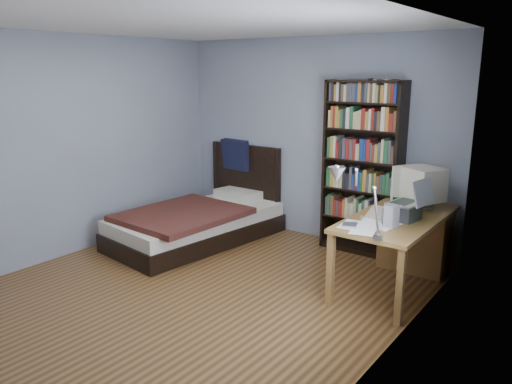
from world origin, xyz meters
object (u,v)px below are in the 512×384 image
(desk, at_px, (411,236))
(laptop, at_px, (407,208))
(bed, at_px, (201,220))
(crt_monitor, at_px, (421,185))
(desk_lamp, at_px, (344,182))
(speaker, at_px, (391,216))
(bookshelf, at_px, (362,168))
(soda_can, at_px, (396,202))
(keyboard, at_px, (378,214))

(desk, height_order, laptop, laptop)
(bed, bearing_deg, crt_monitor, 11.05)
(desk_lamp, relative_size, speaker, 3.38)
(desk, height_order, bookshelf, bookshelf)
(soda_can, distance_m, bed, 2.48)
(desk, xyz_separation_m, soda_can, (-0.13, -0.16, 0.37))
(laptop, relative_size, desk_lamp, 0.60)
(desk_lamp, bearing_deg, bed, 156.42)
(bed, bearing_deg, desk_lamp, -23.58)
(desk, relative_size, bed, 0.68)
(crt_monitor, relative_size, keyboard, 1.04)
(desk_lamp, bearing_deg, bookshelf, 110.65)
(crt_monitor, bearing_deg, bed, -168.95)
(desk_lamp, relative_size, bed, 0.30)
(crt_monitor, relative_size, laptop, 1.24)
(crt_monitor, distance_m, speaker, 0.81)
(desk, distance_m, keyboard, 0.64)
(laptop, distance_m, speaker, 0.30)
(desk, xyz_separation_m, bed, (-2.52, -0.51, -0.16))
(keyboard, height_order, speaker, speaker)
(speaker, bearing_deg, soda_can, 122.45)
(desk_lamp, bearing_deg, soda_can, 94.79)
(desk, distance_m, bed, 2.58)
(laptop, relative_size, bookshelf, 0.20)
(laptop, bearing_deg, crt_monitor, 95.89)
(keyboard, height_order, bed, bed)
(bookshelf, bearing_deg, desk_lamp, -69.35)
(soda_can, height_order, bookshelf, bookshelf)
(laptop, xyz_separation_m, bookshelf, (-0.84, 0.81, 0.16))
(desk_lamp, distance_m, keyboard, 1.21)
(bookshelf, bearing_deg, speaker, -54.10)
(laptop, height_order, soda_can, laptop)
(crt_monitor, distance_m, bookshelf, 0.84)
(keyboard, bearing_deg, bookshelf, 111.41)
(crt_monitor, bearing_deg, keyboard, -112.35)
(crt_monitor, height_order, speaker, crt_monitor)
(keyboard, distance_m, bookshelf, 1.04)
(desk, bearing_deg, laptop, -77.93)
(laptop, bearing_deg, bookshelf, 135.99)
(desk_lamp, distance_m, speaker, 0.92)
(speaker, bearing_deg, desk, 110.04)
(keyboard, relative_size, bookshelf, 0.24)
(laptop, height_order, keyboard, laptop)
(desk, distance_m, desk_lamp, 1.82)
(desk, bearing_deg, bookshelf, 157.20)
(desk_lamp, distance_m, bed, 2.93)
(desk_lamp, relative_size, keyboard, 1.40)
(crt_monitor, xyz_separation_m, bed, (-2.58, -0.50, -0.72))
(crt_monitor, bearing_deg, bookshelf, 158.54)
(soda_can, bearing_deg, bookshelf, 141.91)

